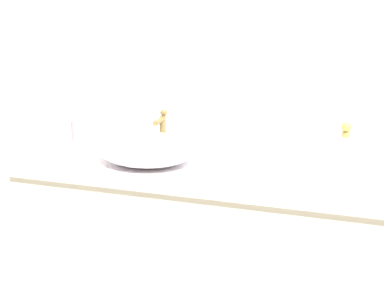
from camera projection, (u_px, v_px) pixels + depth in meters
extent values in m
cube|color=silver|center=(275.00, 42.00, 1.90)|extent=(6.00, 0.06, 2.60)
cube|color=beige|center=(234.00, 276.00, 1.90)|extent=(1.63, 0.47, 0.83)
cube|color=silver|center=(237.00, 171.00, 1.78)|extent=(1.67, 0.51, 0.03)
cube|color=#B2BCC6|center=(254.00, 14.00, 1.86)|extent=(1.36, 0.01, 1.08)
ellipsoid|color=white|center=(146.00, 149.00, 1.80)|extent=(0.37, 0.30, 0.11)
cylinder|color=olive|center=(163.00, 133.00, 1.96)|extent=(0.03, 0.03, 0.14)
cylinder|color=olive|center=(159.00, 121.00, 1.91)|extent=(0.02, 0.08, 0.02)
sphere|color=olive|center=(164.00, 113.00, 1.95)|extent=(0.03, 0.03, 0.03)
cylinder|color=silver|center=(344.00, 156.00, 1.68)|extent=(0.06, 0.06, 0.14)
cylinder|color=gold|center=(346.00, 134.00, 1.66)|extent=(0.03, 0.03, 0.02)
sphere|color=gold|center=(346.00, 127.00, 1.65)|extent=(0.03, 0.03, 0.03)
cylinder|color=gold|center=(346.00, 128.00, 1.64)|extent=(0.02, 0.02, 0.02)
cylinder|color=pink|center=(80.00, 135.00, 1.97)|extent=(0.07, 0.07, 0.13)
cylinder|color=silver|center=(79.00, 117.00, 1.95)|extent=(0.06, 0.06, 0.02)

